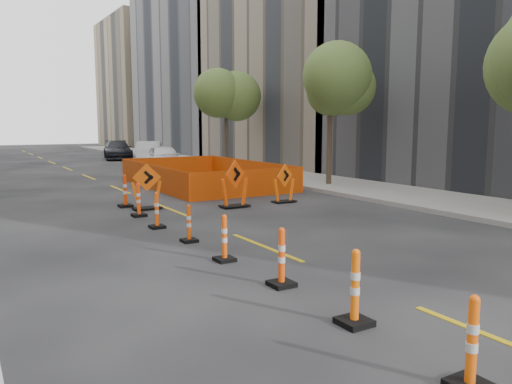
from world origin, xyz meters
TOP-DOWN VIEW (x-y plane):
  - ground_plane at (0.00, 0.00)m, footprint 140.00×140.00m
  - sidewalk_right at (9.00, 12.00)m, footprint 4.00×90.00m
  - bld_right_c at (17.00, 23.80)m, footprint 12.00×16.00m
  - bld_right_d at (17.00, 40.20)m, footprint 12.00×18.00m
  - bld_right_e at (17.00, 58.60)m, footprint 12.00×14.00m
  - tree_r_b at (8.40, 12.00)m, footprint 2.80×2.80m
  - tree_r_c at (8.40, 22.00)m, footprint 2.80×2.80m
  - channelizer_1 at (-1.43, -2.45)m, footprint 0.42×0.42m
  - channelizer_2 at (-1.31, -0.49)m, footprint 0.44×0.44m
  - channelizer_3 at (-1.24, 1.47)m, footprint 0.42×0.42m
  - channelizer_4 at (-1.36, 3.43)m, footprint 0.39×0.39m
  - channelizer_5 at (-1.31, 5.39)m, footprint 0.36×0.36m
  - channelizer_6 at (-1.42, 7.35)m, footprint 0.39×0.39m
  - channelizer_7 at (-1.30, 9.31)m, footprint 0.41×0.41m
  - channelizer_8 at (-1.14, 11.27)m, footprint 0.45×0.45m
  - chevron_sign_left at (-0.66, 10.41)m, footprint 1.17×0.91m
  - chevron_sign_center at (2.06, 9.27)m, footprint 1.27×1.03m
  - chevron_sign_right at (4.12, 9.29)m, footprint 1.07×0.83m
  - safety_fence at (3.75, 15.43)m, footprint 5.14×8.68m
  - parked_car_near at (5.05, 24.07)m, footprint 2.62×4.83m
  - parked_car_mid at (5.90, 29.37)m, footprint 3.49×5.10m
  - parked_car_far at (5.21, 34.97)m, footprint 3.13×5.49m

SIDE VIEW (x-z plane):
  - ground_plane at x=0.00m, z-range 0.00..0.00m
  - sidewalk_right at x=9.00m, z-range 0.00..0.15m
  - channelizer_5 at x=-1.31m, z-range 0.00..0.92m
  - channelizer_4 at x=-1.36m, z-range 0.00..0.99m
  - channelizer_6 at x=-1.42m, z-range 0.00..1.00m
  - channelizer_7 at x=-1.30m, z-range 0.00..1.05m
  - channelizer_3 at x=-1.24m, z-range 0.00..1.06m
  - channelizer_1 at x=-1.43m, z-range 0.00..1.06m
  - safety_fence at x=3.75m, z-range 0.00..1.08m
  - channelizer_2 at x=-1.31m, z-range 0.00..1.11m
  - channelizer_8 at x=-1.14m, z-range 0.00..1.13m
  - chevron_sign_right at x=4.12m, z-range 0.00..1.42m
  - parked_car_far at x=5.21m, z-range 0.00..1.50m
  - chevron_sign_left at x=-0.66m, z-range 0.00..1.55m
  - parked_car_near at x=5.05m, z-range 0.00..1.56m
  - parked_car_mid at x=5.90m, z-range 0.00..1.59m
  - chevron_sign_center at x=2.06m, z-range 0.00..1.65m
  - tree_r_b at x=8.40m, z-range 1.55..7.50m
  - tree_r_c at x=8.40m, z-range 1.55..7.50m
  - bld_right_c at x=17.00m, z-range 0.00..14.00m
  - bld_right_e at x=17.00m, z-range 0.00..16.00m
  - bld_right_d at x=17.00m, z-range 0.00..20.00m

